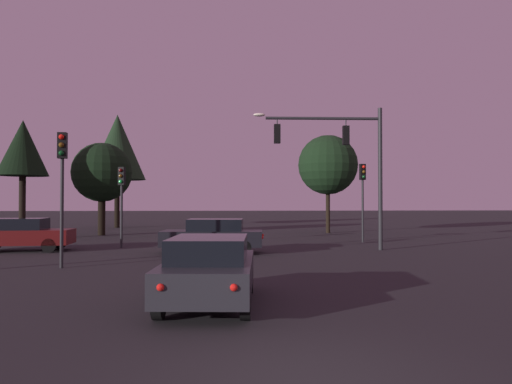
% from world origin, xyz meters
% --- Properties ---
extents(ground_plane, '(168.00, 168.00, 0.00)m').
position_xyz_m(ground_plane, '(0.00, 24.50, 0.00)').
color(ground_plane, black).
rests_on(ground_plane, ground).
extents(traffic_signal_mast_arm, '(6.14, 0.45, 6.75)m').
position_xyz_m(traffic_signal_mast_arm, '(4.54, 15.98, 4.66)').
color(traffic_signal_mast_arm, '#232326').
rests_on(traffic_signal_mast_arm, ground).
extents(traffic_light_corner_left, '(0.34, 0.38, 4.02)m').
position_xyz_m(traffic_light_corner_left, '(-6.26, 17.79, 2.86)').
color(traffic_light_corner_left, '#232326').
rests_on(traffic_light_corner_left, ground).
extents(traffic_light_corner_right, '(0.32, 0.36, 4.70)m').
position_xyz_m(traffic_light_corner_right, '(-6.72, 10.72, 3.31)').
color(traffic_light_corner_right, '#232326').
rests_on(traffic_light_corner_right, ground).
extents(traffic_light_median, '(0.35, 0.38, 4.42)m').
position_xyz_m(traffic_light_median, '(6.65, 20.09, 3.13)').
color(traffic_light_median, '#232326').
rests_on(traffic_light_median, ground).
extents(car_nearside_lane, '(2.19, 4.33, 1.52)m').
position_xyz_m(car_nearside_lane, '(-1.39, 4.67, 0.80)').
color(car_nearside_lane, '#232328').
rests_on(car_nearside_lane, ground).
extents(car_crossing_left, '(4.64, 2.09, 1.52)m').
position_xyz_m(car_crossing_left, '(-1.63, 15.06, 0.80)').
color(car_crossing_left, black).
rests_on(car_crossing_left, ground).
extents(car_crossing_right, '(4.65, 2.13, 1.52)m').
position_xyz_m(car_crossing_right, '(-10.55, 16.41, 0.80)').
color(car_crossing_right, '#4C0F0F').
rests_on(car_crossing_right, ground).
extents(tree_behind_sign, '(4.90, 4.90, 9.94)m').
position_xyz_m(tree_behind_sign, '(-10.64, 35.79, 7.05)').
color(tree_behind_sign, black).
rests_on(tree_behind_sign, ground).
extents(tree_left_far, '(4.33, 4.33, 7.13)m').
position_xyz_m(tree_left_far, '(6.33, 27.78, 4.95)').
color(tree_left_far, black).
rests_on(tree_left_far, ground).
extents(tree_center_horizon, '(3.00, 3.00, 7.26)m').
position_xyz_m(tree_center_horizon, '(-13.39, 23.26, 5.49)').
color(tree_center_horizon, black).
rests_on(tree_center_horizon, ground).
extents(tree_right_cluster, '(4.03, 4.03, 6.30)m').
position_xyz_m(tree_right_cluster, '(-9.52, 26.54, 4.26)').
color(tree_right_cluster, black).
rests_on(tree_right_cluster, ground).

